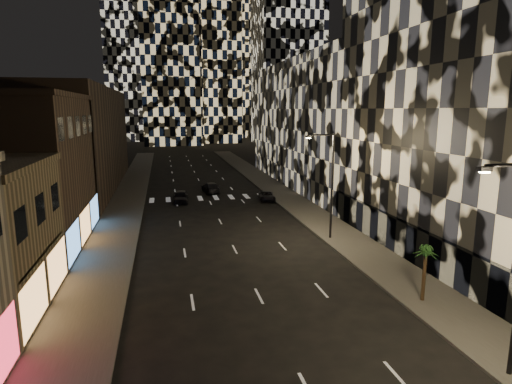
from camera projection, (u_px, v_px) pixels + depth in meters
name	position (u px, v px, depth m)	size (l,w,h in m)	color
sidewalk_left	(127.00, 201.00, 52.60)	(4.00, 120.00, 0.15)	#47443F
sidewalk_right	(283.00, 194.00, 56.75)	(4.00, 120.00, 0.15)	#47443F
curb_left	(144.00, 200.00, 53.04)	(0.20, 120.00, 0.15)	#4C4C47
curb_right	(268.00, 195.00, 56.32)	(0.20, 120.00, 0.15)	#4C4C47
retail_brown	(15.00, 175.00, 34.19)	(10.00, 15.00, 12.00)	#483528
retail_filler_left	(77.00, 140.00, 59.44)	(10.00, 40.00, 14.00)	#483528
midrise_right	(504.00, 111.00, 32.28)	(16.00, 25.00, 22.00)	#232326
midrise_base	(404.00, 238.00, 32.48)	(0.60, 25.00, 3.00)	#383838
midrise_filler_right	(336.00, 124.00, 63.85)	(16.00, 40.00, 18.00)	#232326
streetlight_far	(329.00, 179.00, 36.21)	(2.55, 0.25, 9.00)	black
car_dark_midlane	(181.00, 197.00, 51.93)	(1.68, 4.18, 1.42)	black
car_dark_oncoming	(211.00, 187.00, 58.22)	(1.92, 4.73, 1.37)	black
car_dark_rightlane	(267.00, 196.00, 53.02)	(1.84, 3.98, 1.11)	black
palm_tree	(426.00, 255.00, 24.52)	(1.68, 1.69, 3.32)	#47331E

